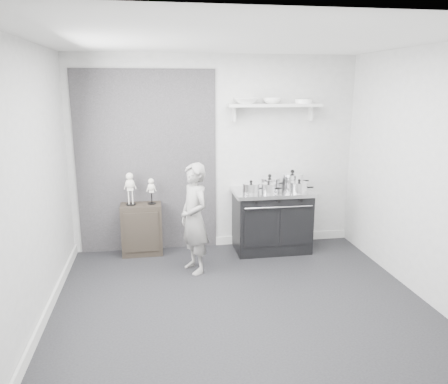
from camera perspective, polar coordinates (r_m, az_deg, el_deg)
The scene contains 16 objects.
ground at distance 4.87m, azimuth 2.07°, elevation -14.22°, with size 4.00×4.00×0.00m, color black.
room_shell at distance 4.48m, azimuth 0.76°, elevation 5.47°, with size 4.02×3.62×2.71m.
wall_shelf at distance 6.13m, azimuth 6.58°, elevation 11.10°, with size 1.30×0.26×0.24m.
stove at distance 6.19m, azimuth 6.23°, elevation -3.65°, with size 1.09×0.68×0.87m.
side_cabinet at distance 6.14m, azimuth -10.67°, elevation -4.80°, with size 0.55×0.32×0.71m, color black.
child at distance 5.39m, azimuth -3.90°, elevation -3.47°, with size 0.50×0.33×1.38m, color gray.
pot_front_left at distance 5.87m, azimuth 3.55°, elevation 0.52°, with size 0.32×0.24×0.18m.
pot_back_left at distance 6.15m, azimuth 5.97°, elevation 1.17°, with size 0.37×0.29×0.21m.
pot_back_right at distance 6.23m, azimuth 8.89°, elevation 1.48°, with size 0.40×0.32×0.26m.
pot_front_right at distance 5.99m, azimuth 9.77°, elevation 0.63°, with size 0.32×0.24×0.18m.
pot_front_center at distance 5.90m, azimuth 5.83°, elevation 0.50°, with size 0.28×0.20×0.17m.
skeleton_full at distance 5.98m, azimuth -12.17°, elevation 0.73°, with size 0.14×0.09×0.51m, color beige, non-canonical shape.
skeleton_torso at distance 5.98m, azimuth -9.47°, elevation 0.35°, with size 0.11×0.07×0.41m, color beige, non-canonical shape.
bowl_large at distance 6.02m, azimuth 2.87°, elevation 11.81°, with size 0.33×0.33×0.08m, color white.
bowl_small at distance 6.11m, azimuth 6.29°, elevation 11.76°, with size 0.25×0.25×0.08m, color white.
plate_stack at distance 6.24m, azimuth 10.33°, elevation 11.58°, with size 0.24×0.24×0.06m, color white.
Camera 1 is at (-0.86, -4.21, 2.29)m, focal length 35.00 mm.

